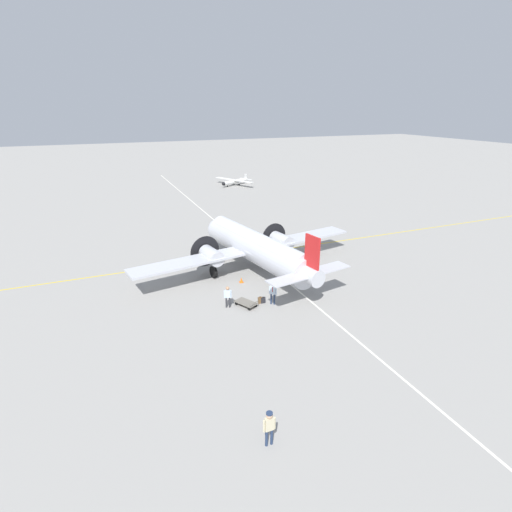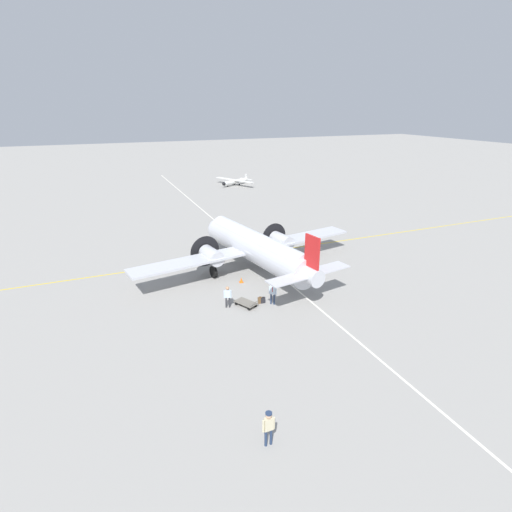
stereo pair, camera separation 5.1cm
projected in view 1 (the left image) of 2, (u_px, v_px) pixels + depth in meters
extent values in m
plane|color=gray|center=(256.00, 272.00, 37.75)|extent=(300.00, 300.00, 0.00)
cube|color=gold|center=(238.00, 256.00, 41.89)|extent=(120.00, 0.16, 0.01)
cube|color=silver|center=(273.00, 269.00, 38.38)|extent=(0.16, 120.00, 0.01)
cylinder|color=silver|center=(256.00, 249.00, 36.91)|extent=(5.08, 14.76, 2.53)
cylinder|color=silver|center=(256.00, 242.00, 36.66)|extent=(4.20, 13.93, 1.77)
sphere|color=silver|center=(219.00, 230.00, 42.62)|extent=(2.41, 2.41, 2.41)
cylinder|color=silver|center=(307.00, 273.00, 31.16)|extent=(1.88, 3.04, 1.39)
cube|color=red|center=(312.00, 254.00, 30.11)|extent=(0.42, 1.60, 2.92)
cube|color=silver|center=(310.00, 273.00, 30.83)|extent=(7.53, 2.71, 0.10)
cube|color=silver|center=(250.00, 249.00, 37.86)|extent=(23.16, 6.37, 0.20)
cylinder|color=silver|center=(212.00, 256.00, 36.05)|extent=(1.81, 2.69, 1.39)
cylinder|color=black|center=(205.00, 251.00, 37.12)|extent=(2.89, 0.56, 2.93)
sphere|color=black|center=(204.00, 251.00, 37.22)|extent=(0.49, 0.49, 0.49)
cylinder|color=silver|center=(282.00, 241.00, 40.04)|extent=(1.81, 2.69, 1.39)
cylinder|color=black|center=(274.00, 237.00, 41.11)|extent=(2.89, 0.56, 2.93)
sphere|color=black|center=(273.00, 237.00, 41.21)|extent=(0.49, 0.49, 0.49)
cylinder|color=#4C4C51|center=(213.00, 267.00, 36.22)|extent=(0.18, 0.18, 0.96)
cylinder|color=black|center=(214.00, 272.00, 36.39)|extent=(0.49, 1.14, 1.10)
cylinder|color=#4C4C51|center=(283.00, 251.00, 40.22)|extent=(0.18, 0.18, 0.96)
cylinder|color=black|center=(283.00, 256.00, 40.39)|extent=(0.49, 1.14, 1.10)
cylinder|color=#4C4C51|center=(227.00, 248.00, 41.92)|extent=(0.14, 0.14, 0.88)
cylinder|color=black|center=(227.00, 252.00, 42.08)|extent=(0.30, 0.72, 0.70)
cylinder|color=navy|center=(266.00, 438.00, 18.36)|extent=(0.13, 0.13, 0.89)
cylinder|color=navy|center=(272.00, 436.00, 18.46)|extent=(0.13, 0.13, 0.89)
cube|color=beige|center=(269.00, 424.00, 18.14)|extent=(0.43, 0.21, 0.67)
sphere|color=tan|center=(269.00, 416.00, 17.96)|extent=(0.30, 0.30, 0.30)
cylinder|color=beige|center=(264.00, 426.00, 18.05)|extent=(0.10, 0.10, 0.64)
cylinder|color=beige|center=(275.00, 423.00, 18.24)|extent=(0.10, 0.10, 0.64)
cube|color=black|center=(268.00, 421.00, 18.20)|extent=(0.06, 0.01, 0.43)
cylinder|color=navy|center=(269.00, 413.00, 17.92)|extent=(0.31, 0.31, 0.07)
cylinder|color=#2D2D33|center=(230.00, 302.00, 31.05)|extent=(0.13, 0.13, 0.86)
cylinder|color=#2D2D33|center=(226.00, 302.00, 31.04)|extent=(0.13, 0.13, 0.86)
cube|color=silver|center=(228.00, 294.00, 30.78)|extent=(0.45, 0.32, 0.64)
sphere|color=tan|center=(228.00, 288.00, 30.61)|extent=(0.29, 0.29, 0.29)
cylinder|color=silver|center=(231.00, 294.00, 30.81)|extent=(0.10, 0.10, 0.61)
cylinder|color=silver|center=(224.00, 294.00, 30.77)|extent=(0.10, 0.10, 0.61)
cylinder|color=navy|center=(274.00, 299.00, 31.52)|extent=(0.13, 0.13, 0.90)
cylinder|color=navy|center=(271.00, 299.00, 31.60)|extent=(0.13, 0.13, 0.90)
cube|color=silver|center=(273.00, 290.00, 31.28)|extent=(0.46, 0.44, 0.67)
sphere|color=tan|center=(273.00, 284.00, 31.11)|extent=(0.30, 0.30, 0.30)
cylinder|color=silver|center=(276.00, 291.00, 31.21)|extent=(0.10, 0.10, 0.64)
cylinder|color=silver|center=(270.00, 290.00, 31.37)|extent=(0.10, 0.10, 0.64)
cube|color=maroon|center=(272.00, 290.00, 31.15)|extent=(0.05, 0.04, 0.43)
cube|color=#232328|center=(263.00, 300.00, 31.78)|extent=(0.38, 0.12, 0.50)
cube|color=black|center=(263.00, 297.00, 31.68)|extent=(0.14, 0.09, 0.02)
cube|color=brown|center=(260.00, 300.00, 31.74)|extent=(0.36, 0.16, 0.53)
cube|color=#4A3520|center=(260.00, 297.00, 31.64)|extent=(0.13, 0.11, 0.02)
cube|color=#6B665B|center=(246.00, 302.00, 31.32)|extent=(1.67, 2.03, 0.04)
cube|color=#6B665B|center=(254.00, 303.00, 30.71)|extent=(0.89, 0.48, 0.04)
cylinder|color=#6B665B|center=(250.00, 306.00, 30.42)|extent=(0.04, 0.04, 0.22)
cylinder|color=#6B665B|center=(258.00, 302.00, 31.07)|extent=(0.04, 0.04, 0.22)
cylinder|color=black|center=(236.00, 303.00, 31.51)|extent=(0.18, 0.28, 0.28)
cylinder|color=black|center=(243.00, 300.00, 32.06)|extent=(0.18, 0.28, 0.28)
cylinder|color=black|center=(249.00, 309.00, 30.68)|extent=(0.18, 0.28, 0.28)
cylinder|color=black|center=(256.00, 305.00, 31.24)|extent=(0.18, 0.28, 0.28)
cylinder|color=white|center=(235.00, 181.00, 78.66)|extent=(5.96, 3.54, 0.77)
sphere|color=black|center=(224.00, 184.00, 76.32)|extent=(0.69, 0.69, 0.69)
cube|color=white|center=(234.00, 180.00, 78.29)|extent=(5.15, 8.85, 0.08)
cube|color=white|center=(246.00, 176.00, 80.64)|extent=(0.53, 0.31, 1.00)
cube|color=white|center=(246.00, 179.00, 80.81)|extent=(1.83, 2.96, 0.04)
cylinder|color=black|center=(227.00, 186.00, 77.28)|extent=(0.29, 0.20, 0.28)
cylinder|color=#4C4C51|center=(227.00, 186.00, 77.24)|extent=(0.06, 0.06, 0.21)
cylinder|color=black|center=(239.00, 185.00, 78.70)|extent=(0.29, 0.20, 0.28)
cylinder|color=#4C4C51|center=(239.00, 184.00, 78.66)|extent=(0.06, 0.06, 0.21)
cylinder|color=black|center=(234.00, 184.00, 79.55)|extent=(0.29, 0.20, 0.28)
cylinder|color=#4C4C51|center=(234.00, 183.00, 79.51)|extent=(0.06, 0.06, 0.21)
cube|color=orange|center=(241.00, 282.00, 35.61)|extent=(0.36, 0.36, 0.03)
cone|color=orange|center=(241.00, 280.00, 35.53)|extent=(0.30, 0.30, 0.48)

